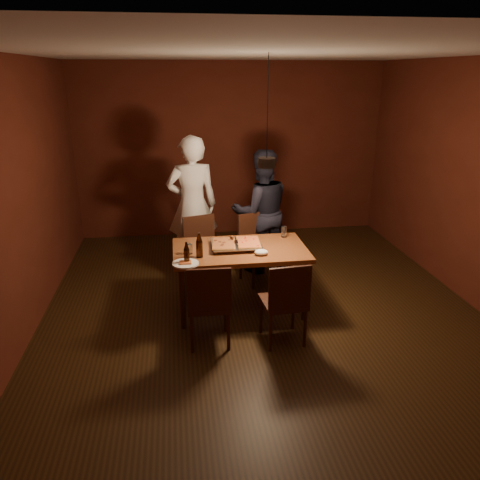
{
  "coord_description": "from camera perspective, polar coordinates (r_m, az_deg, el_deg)",
  "views": [
    {
      "loc": [
        -0.93,
        -4.67,
        2.62
      ],
      "look_at": [
        -0.25,
        0.2,
        0.85
      ],
      "focal_mm": 35.0,
      "sensor_mm": 36.0,
      "label": 1
    }
  ],
  "objects": [
    {
      "name": "napkin",
      "position": [
        5.07,
        2.61,
        -1.5
      ],
      "size": [
        0.15,
        0.11,
        0.06
      ],
      "primitive_type": "ellipsoid",
      "color": "white",
      "rests_on": "dining_table"
    },
    {
      "name": "chair_far_left",
      "position": [
        6.02,
        -4.67,
        -0.55
      ],
      "size": [
        0.52,
        0.52,
        0.49
      ],
      "rotation": [
        0.0,
        0.0,
        3.41
      ],
      "color": "#38190F",
      "rests_on": "floor"
    },
    {
      "name": "room_shell",
      "position": [
        4.92,
        3.18,
        5.37
      ],
      "size": [
        6.0,
        6.0,
        6.0
      ],
      "color": "#34200E",
      "rests_on": "ground"
    },
    {
      "name": "dining_table",
      "position": [
        5.29,
        -0.0,
        -1.77
      ],
      "size": [
        1.5,
        0.9,
        0.75
      ],
      "color": "brown",
      "rests_on": "floor"
    },
    {
      "name": "pizza_cheese",
      "position": [
        5.3,
        1.04,
        -0.24
      ],
      "size": [
        0.28,
        0.42,
        0.02
      ],
      "primitive_type": "cube",
      "rotation": [
        0.0,
        0.0,
        -0.05
      ],
      "color": "gold",
      "rests_on": "pizza_tray"
    },
    {
      "name": "diner_dark",
      "position": [
        6.34,
        2.59,
        3.46
      ],
      "size": [
        0.87,
        0.71,
        1.68
      ],
      "primitive_type": "imported",
      "rotation": [
        0.0,
        0.0,
        3.23
      ],
      "color": "black",
      "rests_on": "floor"
    },
    {
      "name": "chair_far_right",
      "position": [
        6.12,
        1.99,
        -0.14
      ],
      "size": [
        0.54,
        0.54,
        0.49
      ],
      "rotation": [
        0.0,
        0.0,
        3.48
      ],
      "color": "#38190F",
      "rests_on": "floor"
    },
    {
      "name": "beer_bottle_a",
      "position": [
        4.85,
        -6.53,
        -1.55
      ],
      "size": [
        0.06,
        0.06,
        0.23
      ],
      "color": "black",
      "rests_on": "dining_table"
    },
    {
      "name": "chair_near_left",
      "position": [
        4.62,
        -3.79,
        -7.09
      ],
      "size": [
        0.43,
        0.43,
        0.49
      ],
      "rotation": [
        0.0,
        0.0,
        -0.02
      ],
      "color": "#38190F",
      "rests_on": "floor"
    },
    {
      "name": "diner_white",
      "position": [
        6.34,
        -5.84,
        4.25
      ],
      "size": [
        0.72,
        0.52,
        1.87
      ],
      "primitive_type": "imported",
      "rotation": [
        0.0,
        0.0,
        3.25
      ],
      "color": "white",
      "rests_on": "floor"
    },
    {
      "name": "spatula",
      "position": [
        5.28,
        -0.6,
        -0.25
      ],
      "size": [
        0.13,
        0.25,
        0.04
      ],
      "primitive_type": null,
      "rotation": [
        0.0,
        0.0,
        0.19
      ],
      "color": "silver",
      "rests_on": "pizza_tray"
    },
    {
      "name": "beer_bottle_b",
      "position": [
        4.99,
        -4.98,
        -0.63
      ],
      "size": [
        0.07,
        0.07,
        0.27
      ],
      "color": "black",
      "rests_on": "dining_table"
    },
    {
      "name": "chair_near_right",
      "position": [
        4.67,
        5.63,
        -6.84
      ],
      "size": [
        0.45,
        0.45,
        0.49
      ],
      "rotation": [
        0.0,
        0.0,
        0.08
      ],
      "color": "#38190F",
      "rests_on": "floor"
    },
    {
      "name": "pizza_meat",
      "position": [
        5.26,
        -2.0,
        -0.41
      ],
      "size": [
        0.29,
        0.43,
        0.02
      ],
      "primitive_type": "cube",
      "rotation": [
        0.0,
        0.0,
        -0.1
      ],
      "color": "maroon",
      "rests_on": "pizza_tray"
    },
    {
      "name": "pizza_tray",
      "position": [
        5.29,
        -0.47,
        -0.66
      ],
      "size": [
        0.59,
        0.5,
        0.05
      ],
      "primitive_type": "cube",
      "rotation": [
        0.0,
        0.0,
        -0.09
      ],
      "color": "silver",
      "rests_on": "dining_table"
    },
    {
      "name": "water_glass_right",
      "position": [
        5.63,
        5.39,
        1.01
      ],
      "size": [
        0.06,
        0.06,
        0.13
      ],
      "primitive_type": "cylinder",
      "color": "silver",
      "rests_on": "dining_table"
    },
    {
      "name": "water_glass_left",
      "position": [
        5.12,
        -6.22,
        -1.09
      ],
      "size": [
        0.07,
        0.07,
        0.11
      ],
      "primitive_type": "cylinder",
      "color": "silver",
      "rests_on": "dining_table"
    },
    {
      "name": "pendant_lamp",
      "position": [
        4.84,
        3.26,
        9.51
      ],
      "size": [
        0.18,
        0.18,
        1.1
      ],
      "color": "black",
      "rests_on": "ceiling"
    },
    {
      "name": "plate_slice",
      "position": [
        4.87,
        -6.66,
        -2.85
      ],
      "size": [
        0.28,
        0.28,
        0.03
      ],
      "color": "white",
      "rests_on": "dining_table"
    }
  ]
}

